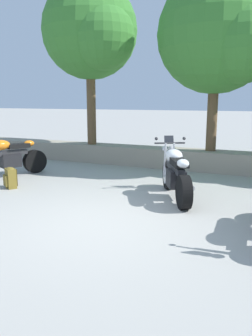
# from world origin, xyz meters

# --- Properties ---
(ground_plane) EXTENTS (120.00, 120.00, 0.00)m
(ground_plane) POSITION_xyz_m (0.00, 0.00, 0.00)
(ground_plane) COLOR #A3A099
(stone_wall) EXTENTS (36.00, 0.80, 0.55)m
(stone_wall) POSITION_xyz_m (0.00, 4.80, 0.28)
(stone_wall) COLOR gray
(stone_wall) RESTS_ON ground
(motorcycle_orange_near_left) EXTENTS (1.10, 1.93, 1.18)m
(motorcycle_orange_near_left) POSITION_xyz_m (-3.78, 1.91, 0.49)
(motorcycle_orange_near_left) COLOR black
(motorcycle_orange_near_left) RESTS_ON ground
(motorcycle_white_centre) EXTENTS (1.17, 1.89, 1.18)m
(motorcycle_white_centre) POSITION_xyz_m (0.67, 1.81, 0.49)
(motorcycle_white_centre) COLOR black
(motorcycle_white_centre) RESTS_ON ground
(rider_backpack) EXTENTS (0.35, 0.34, 0.47)m
(rider_backpack) POSITION_xyz_m (-2.90, 1.03, 0.24)
(rider_backpack) COLOR brown
(rider_backpack) RESTS_ON ground
(leafy_tree_far_left) EXTENTS (3.02, 2.88, 4.87)m
(leafy_tree_far_left) POSITION_xyz_m (-2.80, 4.67, 3.91)
(leafy_tree_far_left) COLOR brown
(leafy_tree_far_left) RESTS_ON stone_wall
(leafy_tree_mid_left) EXTENTS (3.26, 3.11, 4.64)m
(leafy_tree_mid_left) POSITION_xyz_m (0.94, 4.81, 3.57)
(leafy_tree_mid_left) COLOR brown
(leafy_tree_mid_left) RESTS_ON stone_wall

